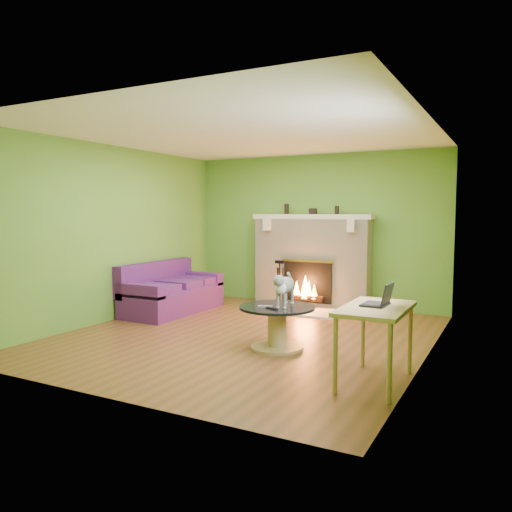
{
  "coord_description": "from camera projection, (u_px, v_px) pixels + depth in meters",
  "views": [
    {
      "loc": [
        3.09,
        -5.63,
        1.61
      ],
      "look_at": [
        -0.07,
        0.4,
        1.02
      ],
      "focal_mm": 35.0,
      "sensor_mm": 36.0,
      "label": 1
    }
  ],
  "objects": [
    {
      "name": "window_pane",
      "position": [
        412.0,
        219.0,
        4.57
      ],
      "size": [
        0.0,
        1.06,
        1.06
      ],
      "primitive_type": "plane",
      "rotation": [
        1.57,
        0.0,
        -1.57
      ],
      "color": "white",
      "rests_on": "wall_right"
    },
    {
      "name": "wall_right",
      "position": [
        429.0,
        241.0,
        5.38
      ],
      "size": [
        0.0,
        5.0,
        5.0
      ],
      "primitive_type": "plane",
      "rotation": [
        1.57,
        0.0,
        -1.57
      ],
      "color": "#5A8B2D",
      "rests_on": "floor"
    },
    {
      "name": "remote_silver",
      "position": [
        265.0,
        306.0,
        5.81
      ],
      "size": [
        0.17,
        0.11,
        0.02
      ],
      "primitive_type": "cube",
      "rotation": [
        0.0,
        0.0,
        0.43
      ],
      "color": "gray",
      "rests_on": "coffee_table"
    },
    {
      "name": "mantel_vase_left",
      "position": [
        287.0,
        209.0,
        8.66
      ],
      "size": [
        0.08,
        0.08,
        0.18
      ],
      "primitive_type": "cylinder",
      "color": "black",
      "rests_on": "mantel"
    },
    {
      "name": "remote_black",
      "position": [
        272.0,
        308.0,
        5.71
      ],
      "size": [
        0.17,
        0.09,
        0.02
      ],
      "primitive_type": "cube",
      "rotation": [
        0.0,
        0.0,
        -0.3
      ],
      "color": "black",
      "rests_on": "coffee_table"
    },
    {
      "name": "wall_front",
      "position": [
        104.0,
        249.0,
        4.22
      ],
      "size": [
        5.0,
        0.0,
        5.0
      ],
      "primitive_type": "plane",
      "rotation": [
        -1.57,
        0.0,
        0.0
      ],
      "color": "#5A8B2D",
      "rests_on": "floor"
    },
    {
      "name": "mantel_box",
      "position": [
        313.0,
        211.0,
        8.44
      ],
      "size": [
        0.12,
        0.08,
        0.1
      ],
      "primitive_type": "cube",
      "color": "black",
      "rests_on": "mantel"
    },
    {
      "name": "mantel_vase_right",
      "position": [
        337.0,
        210.0,
        8.24
      ],
      "size": [
        0.07,
        0.07,
        0.14
      ],
      "primitive_type": "cylinder",
      "color": "black",
      "rests_on": "mantel"
    },
    {
      "name": "wall_left",
      "position": [
        115.0,
        233.0,
        7.46
      ],
      "size": [
        0.0,
        5.0,
        5.0
      ],
      "primitive_type": "plane",
      "rotation": [
        1.57,
        0.0,
        1.57
      ],
      "color": "#5A8B2D",
      "rests_on": "floor"
    },
    {
      "name": "coffee_table",
      "position": [
        277.0,
        324.0,
        5.89
      ],
      "size": [
        0.9,
        0.9,
        0.51
      ],
      "color": "tan",
      "rests_on": "floor"
    },
    {
      "name": "sofa",
      "position": [
        171.0,
        293.0,
        8.1
      ],
      "size": [
        0.85,
        1.79,
        0.8
      ],
      "color": "#461960",
      "rests_on": "floor"
    },
    {
      "name": "laptop",
      "position": [
        375.0,
        294.0,
        4.69
      ],
      "size": [
        0.27,
        0.31,
        0.22
      ],
      "primitive_type": null,
      "rotation": [
        0.0,
        0.0,
        -0.04
      ],
      "color": "black",
      "rests_on": "desk"
    },
    {
      "name": "ceiling",
      "position": [
        246.0,
        134.0,
        6.31
      ],
      "size": [
        5.0,
        5.0,
        0.0
      ],
      "primitive_type": "plane",
      "rotation": [
        3.14,
        0.0,
        0.0
      ],
      "color": "white",
      "rests_on": "wall_back"
    },
    {
      "name": "floor",
      "position": [
        246.0,
        336.0,
        6.54
      ],
      "size": [
        5.0,
        5.0,
        0.0
      ],
      "primitive_type": "plane",
      "color": "brown",
      "rests_on": "ground"
    },
    {
      "name": "cat",
      "position": [
        285.0,
        289.0,
        5.86
      ],
      "size": [
        0.33,
        0.68,
        0.41
      ],
      "primitive_type": null,
      "rotation": [
        0.0,
        0.0,
        0.14
      ],
      "color": "#5D5E62",
      "rests_on": "coffee_table"
    },
    {
      "name": "desk",
      "position": [
        376.0,
        316.0,
        4.66
      ],
      "size": [
        0.58,
        0.99,
        0.74
      ],
      "color": "tan",
      "rests_on": "floor"
    },
    {
      "name": "wall_back",
      "position": [
        316.0,
        230.0,
        8.63
      ],
      "size": [
        5.0,
        0.0,
        5.0
      ],
      "primitive_type": "plane",
      "rotation": [
        1.57,
        0.0,
        0.0
      ],
      "color": "#5A8B2D",
      "rests_on": "floor"
    },
    {
      "name": "fireplace",
      "position": [
        312.0,
        262.0,
        8.51
      ],
      "size": [
        2.1,
        0.46,
        1.58
      ],
      "color": "beige",
      "rests_on": "floor"
    },
    {
      "name": "hearth",
      "position": [
        300.0,
        311.0,
        8.12
      ],
      "size": [
        1.5,
        0.75,
        0.03
      ],
      "primitive_type": "cube",
      "color": "beige",
      "rests_on": "floor"
    },
    {
      "name": "mantel",
      "position": [
        312.0,
        217.0,
        8.43
      ],
      "size": [
        2.1,
        0.28,
        0.08
      ],
      "primitive_type": "cube",
      "color": "beige",
      "rests_on": "fireplace"
    },
    {
      "name": "window_frame",
      "position": [
        413.0,
        219.0,
        4.57
      ],
      "size": [
        0.0,
        1.2,
        1.2
      ],
      "primitive_type": "plane",
      "rotation": [
        1.57,
        0.0,
        -1.57
      ],
      "color": "silver",
      "rests_on": "wall_right"
    },
    {
      "name": "fire_tools",
      "position": [
        280.0,
        283.0,
        8.42
      ],
      "size": [
        0.21,
        0.21,
        0.78
      ],
      "primitive_type": null,
      "color": "black",
      "rests_on": "hearth"
    }
  ]
}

